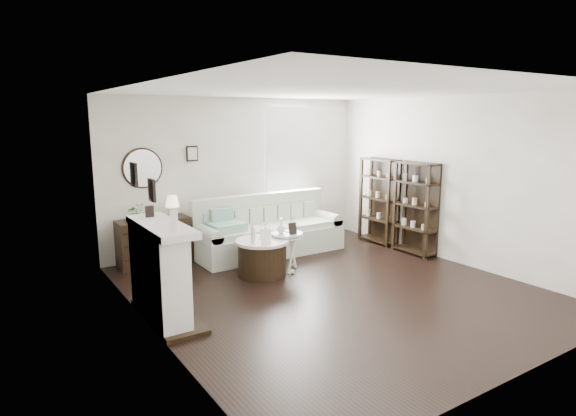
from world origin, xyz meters
TOP-DOWN VIEW (x-y plane):
  - room at (0.73, 2.70)m, footprint 5.50×5.50m
  - fireplace at (-2.32, 0.30)m, footprint 0.50×1.40m
  - shelf_unit_far at (2.33, 1.55)m, footprint 0.30×0.80m
  - shelf_unit_near at (2.33, 0.65)m, footprint 0.30×0.80m
  - sofa at (0.19, 2.08)m, footprint 2.61×0.90m
  - quilt at (-0.66, 1.95)m, footprint 0.58×0.48m
  - suitcase at (1.32, 1.83)m, footprint 0.64×0.43m
  - dresser at (-1.70, 2.47)m, footprint 1.13×0.49m
  - table_lamp at (-1.37, 2.47)m, footprint 0.29×0.29m
  - potted_plant at (-1.98, 2.42)m, footprint 0.27×0.24m
  - drum_table at (-0.52, 1.04)m, footprint 0.79×0.79m
  - pedestal_table at (-0.07, 1.05)m, footprint 0.50×0.50m
  - eiffel_drum at (-0.43, 1.10)m, footprint 0.12×0.12m
  - bottle_drum at (-0.72, 0.95)m, footprint 0.07×0.07m
  - card_frame_drum at (-0.57, 0.84)m, footprint 0.16×0.07m
  - eiffel_ped at (0.02, 1.08)m, footprint 0.12×0.12m
  - flask_ped at (-0.16, 1.07)m, footprint 0.12×0.12m
  - card_frame_ped at (-0.05, 0.92)m, footprint 0.13×0.06m

SIDE VIEW (x-z plane):
  - suitcase at x=1.32m, z-range 0.00..0.41m
  - drum_table at x=-0.52m, z-range 0.00..0.56m
  - sofa at x=0.19m, z-range -0.17..0.84m
  - dresser at x=-1.70m, z-range 0.00..0.76m
  - fireplace at x=-2.32m, z-range -0.38..1.46m
  - pedestal_table at x=-0.07m, z-range 0.25..0.85m
  - quilt at x=-0.66m, z-range 0.52..0.66m
  - eiffel_drum at x=-0.43m, z-range 0.55..0.76m
  - card_frame_drum at x=-0.57m, z-range 0.55..0.77m
  - card_frame_ped at x=-0.05m, z-range 0.60..0.78m
  - eiffel_ped at x=0.02m, z-range 0.60..0.79m
  - bottle_drum at x=-0.72m, z-range 0.55..0.85m
  - flask_ped at x=-0.16m, z-range 0.60..0.83m
  - shelf_unit_far at x=2.33m, z-range 0.00..1.60m
  - shelf_unit_near at x=2.33m, z-range 0.00..1.60m
  - potted_plant at x=-1.98m, z-range 0.76..1.04m
  - table_lamp at x=-1.37m, z-range 0.76..1.10m
  - room at x=0.73m, z-range -1.15..4.35m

